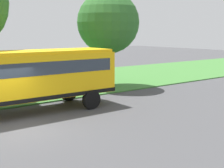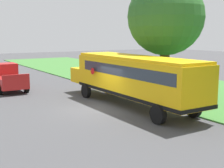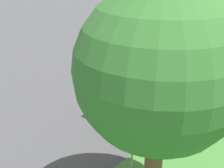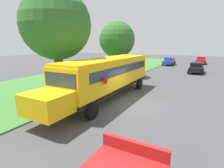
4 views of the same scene
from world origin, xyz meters
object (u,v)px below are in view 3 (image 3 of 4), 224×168
at_px(school_bus, 186,60).
at_px(pickup_truck, 189,28).
at_px(oak_tree_roadside_mid, 156,70).
at_px(stop_sign, 133,132).

relative_size(school_bus, pickup_truck, 2.30).
xyz_separation_m(pickup_truck, oak_tree_roadside_mid, (-8.86, 19.11, 3.73)).
distance_m(oak_tree_roadside_mid, stop_sign, 3.64).
xyz_separation_m(school_bus, pickup_truck, (5.25, -10.31, -0.85)).
relative_size(pickup_truck, oak_tree_roadside_mid, 0.77).
relative_size(pickup_truck, stop_sign, 1.97).
height_order(oak_tree_roadside_mid, stop_sign, oak_tree_roadside_mid).
height_order(pickup_truck, stop_sign, stop_sign).
bearing_deg(school_bus, oak_tree_roadside_mid, 112.30).
distance_m(school_bus, pickup_truck, 11.60).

